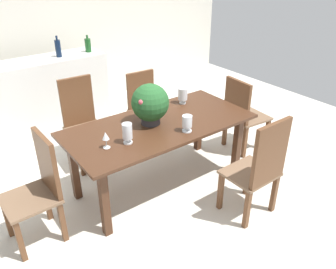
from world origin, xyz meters
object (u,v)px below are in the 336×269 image
Objects in this scene: wine_bottle_clear at (58,48)px; wine_bottle_amber at (88,45)px; flower_centerpiece at (150,103)px; crystal_vase_center_near at (183,94)px; crystal_vase_left at (127,132)px; dining_table at (160,132)px; crystal_vase_right at (187,122)px; chair_near_right at (260,166)px; chair_foot_end at (242,112)px; kitchen_counter at (37,96)px; chair_head_end at (39,185)px; chair_far_left at (82,119)px; wine_glass at (106,137)px; chair_far_right at (145,105)px.

wine_bottle_clear is 1.20× the size of wine_bottle_amber.
crystal_vase_center_near is at bearing 19.63° from flower_centerpiece.
crystal_vase_center_near is at bearing -81.50° from wine_bottle_amber.
crystal_vase_left reaches higher than crystal_vase_center_near.
crystal_vase_right is at bearing -68.85° from dining_table.
flower_centerpiece is at bearing -64.03° from chair_near_right.
wine_bottle_amber is at bearing 30.66° from chair_foot_end.
wine_bottle_clear is 0.43m from wine_bottle_amber.
chair_foot_end reaches higher than crystal_vase_center_near.
dining_table is 10.53× the size of crystal_vase_center_near.
kitchen_counter is (-1.82, 2.10, -0.03)m from chair_foot_end.
flower_centerpiece is (-0.07, 0.06, 0.31)m from dining_table.
chair_head_end is at bearing -107.79° from kitchen_counter.
crystal_vase_left is (-0.46, -0.15, 0.21)m from dining_table.
crystal_vase_left is (-0.03, -1.11, 0.31)m from chair_far_left.
chair_near_right is at bearing -71.84° from kitchen_counter.
flower_centerpiece is at bearing 91.02° from chair_head_end.
flower_centerpiece is at bearing -76.22° from kitchen_counter.
chair_far_left is 6.22× the size of crystal_vase_right.
chair_head_end is 2.61m from wine_bottle_amber.
chair_near_right is at bearing 58.75° from chair_head_end.
chair_near_right is 3.08m from wine_bottle_amber.
chair_far_left is at bearing 113.83° from dining_table.
wine_bottle_clear is at bearing -5.21° from kitchen_counter.
chair_far_left is 1.40m from wine_bottle_amber.
wine_bottle_clear reaches higher than crystal_vase_left.
crystal_vase_left is 2.34m from wine_bottle_amber.
chair_far_left is at bearing 143.12° from crystal_vase_center_near.
chair_head_end is 5.08× the size of crystal_vase_left.
flower_centerpiece reaches higher than chair_near_right.
flower_centerpiece is (0.35, -0.91, 0.41)m from chair_far_left.
crystal_vase_center_near is at bearing 17.74° from wine_glass.
wine_bottle_amber is at bearing -0.12° from wine_bottle_clear.
dining_table is at bearing -111.76° from chair_far_right.
kitchen_counter is at bearing 92.94° from crystal_vase_left.
wine_glass reaches higher than dining_table.
chair_foot_end is at bearing -55.02° from wine_bottle_clear.
chair_far_left is at bearing 88.30° from crystal_vase_left.
dining_table is at bearing -84.59° from wine_bottle_clear.
chair_far_left reaches higher than dining_table.
chair_far_right is 1.32m from crystal_vase_right.
chair_foot_end is 1.22m from crystal_vase_right.
flower_centerpiece is 1.46× the size of wine_bottle_clear.
wine_glass is 2.37m from wine_bottle_amber.
chair_far_left is at bearing 77.95° from wine_glass.
chair_foot_end is at bearing -130.78° from chair_near_right.
wine_bottle_amber reaches higher than dining_table.
chair_near_right is 1.93m from chair_head_end.
flower_centerpiece is (-1.32, 0.05, 0.44)m from chair_foot_end.
wine_glass is at bearing 166.52° from crystal_vase_right.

